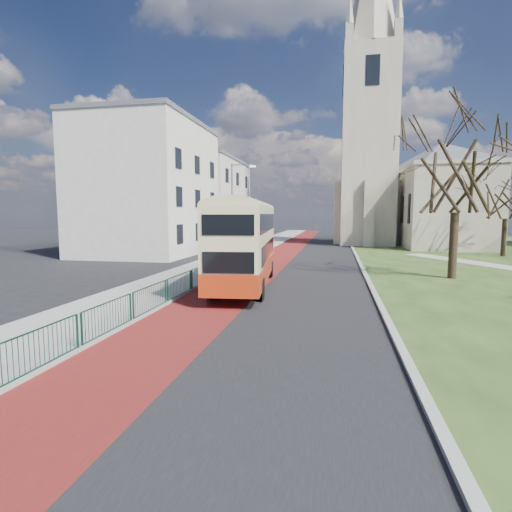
% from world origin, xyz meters
% --- Properties ---
extents(ground, '(160.00, 160.00, 0.00)m').
position_xyz_m(ground, '(0.00, 0.00, 0.00)').
color(ground, black).
rests_on(ground, ground).
extents(road_carriageway, '(9.00, 120.00, 0.01)m').
position_xyz_m(road_carriageway, '(1.50, 20.00, 0.01)').
color(road_carriageway, black).
rests_on(road_carriageway, ground).
extents(bus_lane, '(3.40, 120.00, 0.01)m').
position_xyz_m(bus_lane, '(-1.20, 20.00, 0.01)').
color(bus_lane, '#591414').
rests_on(bus_lane, ground).
extents(pavement_west, '(4.00, 120.00, 0.12)m').
position_xyz_m(pavement_west, '(-5.00, 20.00, 0.06)').
color(pavement_west, gray).
rests_on(pavement_west, ground).
extents(kerb_west, '(0.25, 120.00, 0.13)m').
position_xyz_m(kerb_west, '(-3.00, 20.00, 0.07)').
color(kerb_west, '#999993').
rests_on(kerb_west, ground).
extents(kerb_east, '(0.25, 80.00, 0.13)m').
position_xyz_m(kerb_east, '(6.10, 22.00, 0.07)').
color(kerb_east, '#999993').
rests_on(kerb_east, ground).
extents(pedestrian_railing, '(0.07, 24.00, 1.12)m').
position_xyz_m(pedestrian_railing, '(-2.95, 4.00, 0.55)').
color(pedestrian_railing, '#0E3D29').
rests_on(pedestrian_railing, ground).
extents(gothic_church, '(16.38, 18.00, 40.00)m').
position_xyz_m(gothic_church, '(12.56, 38.00, 13.13)').
color(gothic_church, gray).
rests_on(gothic_church, ground).
extents(street_block_near, '(10.30, 14.30, 13.00)m').
position_xyz_m(street_block_near, '(-14.00, 22.00, 6.51)').
color(street_block_near, beige).
rests_on(street_block_near, ground).
extents(street_block_far, '(10.30, 16.30, 11.50)m').
position_xyz_m(street_block_far, '(-14.00, 38.00, 5.76)').
color(street_block_far, '#B7AC9B').
rests_on(street_block_far, ground).
extents(streetlamp, '(2.13, 0.18, 8.00)m').
position_xyz_m(streetlamp, '(-4.35, 18.00, 4.59)').
color(streetlamp, gray).
rests_on(streetlamp, pavement_west).
extents(bus, '(3.53, 10.95, 4.50)m').
position_xyz_m(bus, '(-0.55, 5.72, 2.57)').
color(bus, '#AE3010').
rests_on(bus, ground).
extents(winter_tree_near, '(8.81, 8.81, 10.24)m').
position_xyz_m(winter_tree_near, '(11.15, 10.82, 7.13)').
color(winter_tree_near, '#2F2217').
rests_on(winter_tree_near, grass_green).
extents(winter_tree_far, '(7.99, 7.99, 8.95)m').
position_xyz_m(winter_tree_far, '(19.47, 25.68, 6.24)').
color(winter_tree_far, black).
rests_on(winter_tree_far, grass_green).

